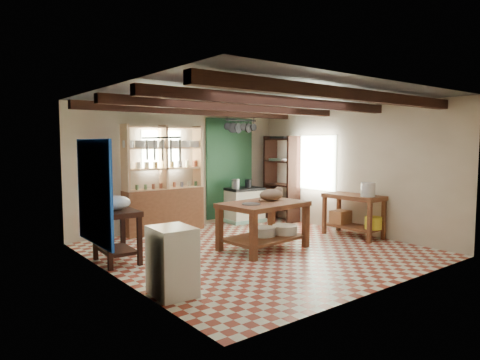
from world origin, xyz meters
TOP-DOWN VIEW (x-y plane):
  - floor at (0.00, 0.00)m, footprint 5.00×5.00m
  - ceiling at (0.00, 0.00)m, footprint 5.00×5.00m
  - wall_back at (0.00, 2.50)m, footprint 5.00×0.04m
  - wall_front at (0.00, -2.50)m, footprint 5.00×0.04m
  - wall_left at (-2.50, 0.00)m, footprint 0.04×5.00m
  - wall_right at (2.50, 0.00)m, footprint 0.04×5.00m
  - ceiling_beams at (0.00, 0.00)m, footprint 5.00×3.80m
  - blue_wall_patch at (-2.47, 0.90)m, footprint 0.04×1.40m
  - green_wall_patch at (1.25, 2.47)m, footprint 1.30×0.04m
  - window_back at (-0.50, 2.48)m, footprint 0.90×0.02m
  - window_right at (2.48, 1.00)m, footprint 0.02×1.30m
  - utensil_rail at (-2.44, -1.20)m, footprint 0.06×0.90m
  - pot_rack at (1.25, 2.05)m, footprint 0.86×0.12m
  - shelving_unit at (-0.55, 2.31)m, footprint 1.70×0.34m
  - tall_rack at (2.28, 1.80)m, footprint 0.40×0.86m
  - work_table at (0.13, -0.02)m, footprint 1.53×1.09m
  - stove at (1.44, 2.15)m, footprint 0.87×0.62m
  - prep_table at (-2.20, 0.74)m, footprint 0.59×0.83m
  - white_cabinet at (-2.22, -1.04)m, footprint 0.50×0.58m
  - right_counter at (2.18, -0.35)m, footprint 0.62×1.18m
  - cat at (0.38, 0.06)m, footprint 0.53×0.46m
  - steel_tray at (-0.21, -0.10)m, footprint 0.33×0.33m
  - basin_large at (0.18, 0.04)m, footprint 0.47×0.47m
  - basin_small at (0.59, -0.07)m, footprint 0.48×0.48m
  - kettle_left at (1.19, 2.17)m, footprint 0.20×0.20m
  - kettle_right at (1.54, 2.14)m, footprint 0.16×0.16m
  - enamel_bowl at (-2.20, 0.74)m, footprint 0.46×0.46m
  - white_bucket at (2.14, -0.70)m, footprint 0.27×0.27m
  - wicker_basket at (2.17, -0.05)m, footprint 0.38×0.31m
  - yellow_tub at (2.20, -0.80)m, footprint 0.33×0.33m

SIDE VIEW (x-z plane):
  - floor at x=0.00m, z-range -0.02..0.00m
  - basin_large at x=0.18m, z-range 0.22..0.37m
  - basin_small at x=0.59m, z-range 0.22..0.37m
  - yellow_tub at x=2.20m, z-range 0.22..0.45m
  - wicker_basket at x=2.17m, z-range 0.22..0.48m
  - stove at x=1.44m, z-range 0.00..0.81m
  - work_table at x=0.13m, z-range 0.00..0.82m
  - prep_table at x=-2.20m, z-range 0.00..0.82m
  - right_counter at x=2.18m, z-range 0.00..0.83m
  - white_cabinet at x=-2.22m, z-range 0.00..0.84m
  - steel_tray at x=-0.21m, z-range 0.82..0.84m
  - kettle_right at x=1.54m, z-range 0.81..0.99m
  - kettle_left at x=1.19m, z-range 0.81..1.02m
  - cat at x=0.38m, z-range 0.82..1.03m
  - enamel_bowl at x=-2.20m, z-range 0.82..1.04m
  - white_bucket at x=2.14m, z-range 0.83..1.09m
  - tall_rack at x=2.28m, z-range 0.00..2.00m
  - blue_wall_patch at x=-2.47m, z-range 0.30..1.90m
  - shelving_unit at x=-0.55m, z-range 0.00..2.20m
  - green_wall_patch at x=1.25m, z-range 0.10..2.40m
  - wall_back at x=0.00m, z-range 0.00..2.60m
  - wall_front at x=0.00m, z-range 0.00..2.60m
  - wall_left at x=-2.50m, z-range 0.00..2.60m
  - wall_right at x=2.50m, z-range 0.00..2.60m
  - window_right at x=2.48m, z-range 0.80..2.00m
  - window_back at x=-0.50m, z-range 1.30..2.10m
  - utensil_rail at x=-2.44m, z-range 1.64..1.92m
  - pot_rack at x=1.25m, z-range 2.00..2.36m
  - ceiling_beams at x=0.00m, z-range 2.40..2.56m
  - ceiling at x=0.00m, z-range 2.59..2.61m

